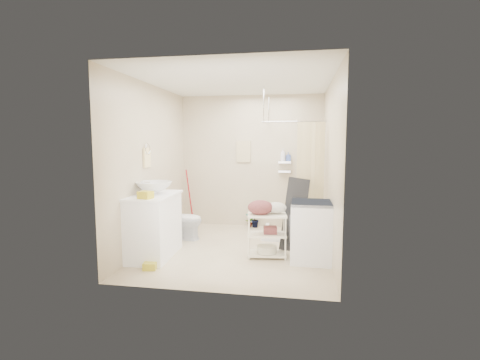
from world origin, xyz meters
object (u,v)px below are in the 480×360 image
Objects in this scene: washing_machine at (312,231)px; toilet at (183,219)px; laundry_rack at (267,231)px; vanity at (154,225)px.

toilet is at bearing 161.87° from washing_machine.
laundry_rack is at bearing -109.68° from toilet.
toilet is 2.31m from washing_machine.
washing_machine is (2.18, -0.77, 0.08)m from toilet.
vanity is 1.67m from laundry_rack.
washing_machine is 1.10× the size of laundry_rack.
vanity is 1.23× the size of washing_machine.
vanity is at bearing -179.15° from laundry_rack.
toilet is at bearing 80.41° from vanity.
laundry_rack is at bearing 5.59° from vanity.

